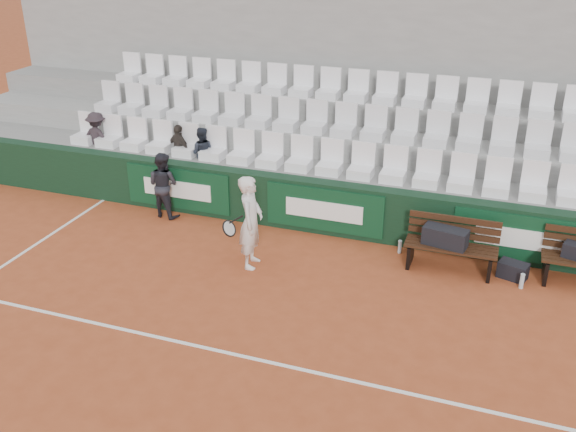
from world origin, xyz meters
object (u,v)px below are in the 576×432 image
Objects in this scene: ball_kid at (163,185)px; water_bottle_near at (400,247)px; water_bottle_far at (522,281)px; spectator_c at (200,131)px; sports_bag_left at (445,237)px; sports_bag_ground at (513,270)px; spectator_b at (178,128)px; bench_left at (450,258)px; tennis_player at (251,222)px; spectator_a at (95,118)px.

water_bottle_near is at bearing -169.87° from ball_kid.
water_bottle_far is 0.24× the size of spectator_c.
sports_bag_left is 1.58× the size of sports_bag_ground.
water_bottle_far is (2.04, -0.53, 0.01)m from water_bottle_near.
water_bottle_near is 4.68m from ball_kid.
sports_bag_ground is 6.57m from ball_kid.
spectator_b reaches higher than water_bottle_far.
spectator_c is at bearing 167.35° from water_bottle_far.
sports_bag_left is at bearing -173.81° from bench_left.
spectator_c is (-6.27, 1.41, 1.40)m from water_bottle_far.
sports_bag_ground is 1.91m from water_bottle_near.
spectator_c is at bearing 168.30° from water_bottle_near.
sports_bag_ground is at bearing -167.37° from spectator_b.
sports_bag_left is 0.44× the size of tennis_player.
bench_left is 1.43× the size of spectator_c.
bench_left is at bearing 177.81° from spectator_a.
spectator_a is (-7.44, 1.20, 0.96)m from sports_bag_left.
bench_left reaches higher than sports_bag_ground.
spectator_b is at bearing 138.82° from tennis_player.
spectator_a is at bearing 170.83° from water_bottle_far.
sports_bag_ground is at bearing 4.20° from bench_left.
spectator_b reaches higher than ball_kid.
sports_bag_ground is 1.89× the size of water_bottle_near.
spectator_c is (0.50, 0.00, -0.00)m from spectator_b.
spectator_c is (-6.12, 1.12, 1.39)m from sports_bag_ground.
spectator_b is (-0.08, 0.86, 0.87)m from ball_kid.
water_bottle_far is (1.16, -0.22, -0.10)m from bench_left.
sports_bag_left is at bearing 170.88° from water_bottle_far.
ball_kid is at bearing 179.84° from water_bottle_near.
tennis_player is 1.43× the size of spectator_a.
spectator_c reaches higher than sports_bag_ground.
spectator_b reaches higher than water_bottle_near.
spectator_c is (-4.23, 0.88, 1.40)m from water_bottle_near.
bench_left is 2.09× the size of sports_bag_left.
sports_bag_ground is 4.36m from tennis_player.
sports_bag_left reaches higher than water_bottle_far.
tennis_player is 2.97m from spectator_c.
bench_left is 0.93× the size of tennis_player.
spectator_a reaches higher than ball_kid.
water_bottle_near is at bearing 165.41° from water_bottle_far.
water_bottle_near is 5.01m from spectator_b.
bench_left is at bearing -173.11° from ball_kid.
sports_bag_ground is 0.40× the size of spectator_a.
tennis_player is (-4.19, -1.01, 0.67)m from sports_bag_ground.
water_bottle_near is 0.23× the size of spectator_b.
ball_kid is at bearing 177.77° from sports_bag_ground.
ball_kid reaches higher than bench_left.
bench_left is at bearing 169.47° from water_bottle_far.
spectator_c reaches higher than bench_left.
sports_bag_ground is 0.35× the size of ball_kid.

